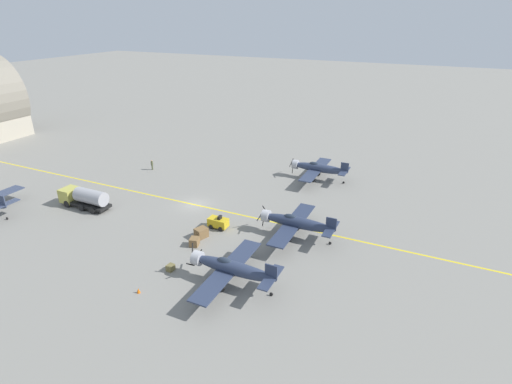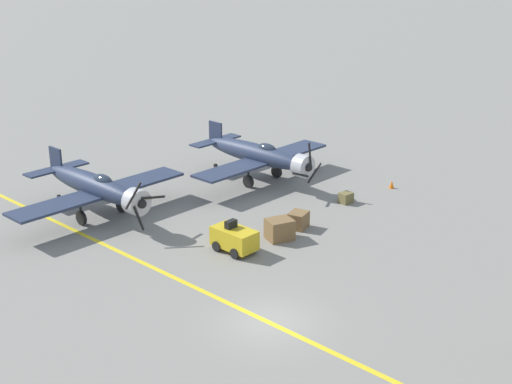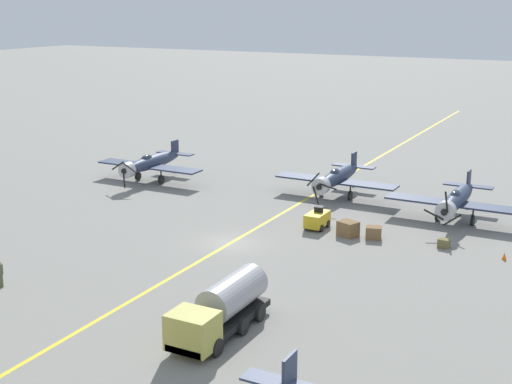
% 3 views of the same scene
% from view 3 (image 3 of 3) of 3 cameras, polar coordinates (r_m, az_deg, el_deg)
% --- Properties ---
extents(ground_plane, '(400.00, 400.00, 0.00)m').
position_cam_3_polar(ground_plane, '(56.20, -2.03, -4.10)').
color(ground_plane, gray).
extents(taxiway_stripe, '(0.30, 160.00, 0.01)m').
position_cam_3_polar(taxiway_stripe, '(56.20, -2.03, -4.10)').
color(taxiway_stripe, yellow).
rests_on(taxiway_stripe, ground).
extents(airplane_near_left, '(12.00, 9.98, 3.79)m').
position_cam_3_polar(airplane_near_left, '(63.33, 15.77, -0.57)').
color(airplane_near_left, '#2B354E').
rests_on(airplane_near_left, ground).
extents(airplane_near_center, '(12.00, 9.98, 3.65)m').
position_cam_3_polar(airplane_near_center, '(69.13, 6.52, 1.18)').
color(airplane_near_center, '#28324B').
rests_on(airplane_near_center, ground).
extents(airplane_near_right, '(12.00, 9.98, 3.65)m').
position_cam_3_polar(airplane_near_right, '(75.76, -8.40, 2.33)').
color(airplane_near_right, '#2D3851').
rests_on(airplane_near_right, ground).
extents(fuel_tanker, '(2.68, 8.00, 2.98)m').
position_cam_3_polar(fuel_tanker, '(40.94, -2.83, -9.32)').
color(fuel_tanker, black).
rests_on(fuel_tanker, ground).
extents(tow_tractor, '(1.57, 2.60, 1.79)m').
position_cam_3_polar(tow_tractor, '(59.77, 4.92, -2.18)').
color(tow_tractor, gold).
rests_on(tow_tractor, ground).
extents(ground_crew_walking, '(0.40, 0.40, 1.85)m').
position_cam_3_polar(ground_crew_walking, '(50.35, -19.78, -6.10)').
color(ground_crew_walking, '#515638').
rests_on(ground_crew_walking, ground).
extents(supply_crate_by_tanker, '(1.82, 1.68, 1.23)m').
position_cam_3_polar(supply_crate_by_tanker, '(58.12, 7.37, -2.93)').
color(supply_crate_by_tanker, brown).
rests_on(supply_crate_by_tanker, ground).
extents(supply_crate_mid_lane, '(1.44, 1.30, 1.01)m').
position_cam_3_polar(supply_crate_mid_lane, '(57.78, 9.39, -3.23)').
color(supply_crate_mid_lane, brown).
rests_on(supply_crate_mid_lane, ground).
extents(supply_crate_outboard, '(0.91, 0.78, 0.70)m').
position_cam_3_polar(supply_crate_outboard, '(56.90, 14.80, -3.99)').
color(supply_crate_outboard, brown).
rests_on(supply_crate_outboard, ground).
extents(traffic_cone, '(0.36, 0.36, 0.55)m').
position_cam_3_polar(traffic_cone, '(55.60, 19.25, -4.87)').
color(traffic_cone, orange).
rests_on(traffic_cone, ground).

